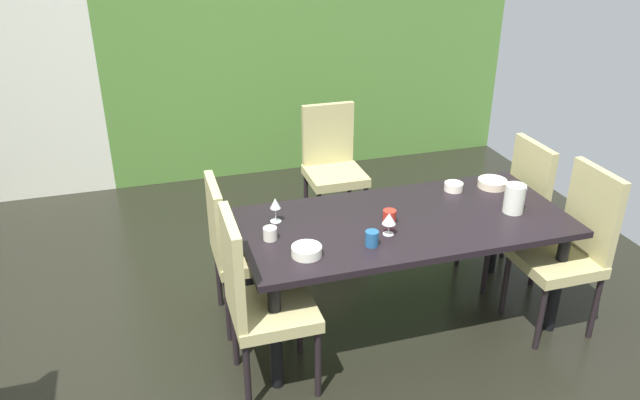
% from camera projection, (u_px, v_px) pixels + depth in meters
% --- Properties ---
extents(ground_plane, '(5.95, 5.92, 0.02)m').
position_uv_depth(ground_plane, '(287.00, 368.00, 3.61)').
color(ground_plane, black).
extents(garden_window_panel, '(3.91, 0.10, 2.62)m').
position_uv_depth(garden_window_panel, '(315.00, 33.00, 5.81)').
color(garden_window_panel, '#548637').
rests_on(garden_window_panel, ground_plane).
extents(dining_table, '(1.95, 0.91, 0.73)m').
position_uv_depth(dining_table, '(403.00, 231.00, 3.73)').
color(dining_table, black).
rests_on(dining_table, ground_plane).
extents(chair_right_far, '(0.44, 0.44, 0.98)m').
position_uv_depth(chair_right_far, '(512.00, 204.00, 4.28)').
color(chair_right_far, tan).
rests_on(chair_right_far, ground_plane).
extents(chair_head_far, '(0.44, 0.45, 1.00)m').
position_uv_depth(chair_head_far, '(332.00, 162.00, 4.95)').
color(chair_head_far, tan).
rests_on(chair_head_far, ground_plane).
extents(chair_right_near, '(0.44, 0.44, 1.05)m').
position_uv_depth(chair_right_near, '(571.00, 244.00, 3.74)').
color(chair_right_near, tan).
rests_on(chair_right_near, ground_plane).
extents(chair_left_far, '(0.45, 0.44, 0.97)m').
position_uv_depth(chair_left_far, '(238.00, 245.00, 3.79)').
color(chair_left_far, tan).
rests_on(chair_left_far, ground_plane).
extents(chair_left_near, '(0.45, 0.44, 1.05)m').
position_uv_depth(chair_left_near, '(257.00, 297.00, 3.24)').
color(chair_left_near, tan).
rests_on(chair_left_near, ground_plane).
extents(wine_glass_near_shelf, '(0.07, 0.07, 0.15)m').
position_uv_depth(wine_glass_near_shelf, '(275.00, 205.00, 3.62)').
color(wine_glass_near_shelf, silver).
rests_on(wine_glass_near_shelf, dining_table).
extents(wine_glass_east, '(0.08, 0.08, 0.13)m').
position_uv_depth(wine_glass_east, '(389.00, 219.00, 3.49)').
color(wine_glass_east, silver).
rests_on(wine_glass_east, dining_table).
extents(serving_bowl_near_window, '(0.16, 0.16, 0.05)m').
position_uv_depth(serving_bowl_near_window, '(307.00, 251.00, 3.30)').
color(serving_bowl_near_window, white).
rests_on(serving_bowl_near_window, dining_table).
extents(serving_bowl_west, '(0.19, 0.19, 0.05)m').
position_uv_depth(serving_bowl_west, '(492.00, 183.00, 4.10)').
color(serving_bowl_west, beige).
rests_on(serving_bowl_west, dining_table).
extents(serving_bowl_center, '(0.12, 0.12, 0.05)m').
position_uv_depth(serving_bowl_center, '(454.00, 187.00, 4.05)').
color(serving_bowl_center, white).
rests_on(serving_bowl_center, dining_table).
extents(cup_front, '(0.08, 0.08, 0.07)m').
position_uv_depth(cup_front, '(270.00, 234.00, 3.46)').
color(cup_front, silver).
rests_on(cup_front, dining_table).
extents(cup_rear, '(0.08, 0.08, 0.08)m').
position_uv_depth(cup_rear, '(389.00, 217.00, 3.64)').
color(cup_rear, red).
rests_on(cup_rear, dining_table).
extents(cup_corner, '(0.07, 0.07, 0.09)m').
position_uv_depth(cup_corner, '(372.00, 238.00, 3.40)').
color(cup_corner, '#22578C').
rests_on(cup_corner, dining_table).
extents(pitcher_south, '(0.14, 0.12, 0.18)m').
position_uv_depth(pitcher_south, '(515.00, 198.00, 3.74)').
color(pitcher_south, silver).
rests_on(pitcher_south, dining_table).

